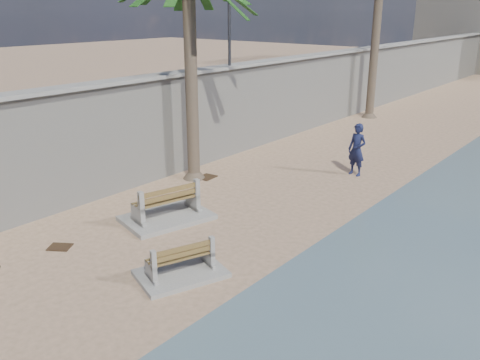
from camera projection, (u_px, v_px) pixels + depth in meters
The scene contains 8 objects.
ground_plane at pixel (15, 347), 9.09m from camera, with size 140.00×140.00×0.00m, color tan.
seawall at pixel (328, 89), 26.31m from camera, with size 0.45×70.00×3.50m, color gray.
wall_cap at pixel (330, 53), 25.73m from camera, with size 0.80×70.00×0.12m, color gray.
bench_near at pixel (180, 262), 11.38m from camera, with size 1.90×2.26×0.80m.
bench_far at pixel (166, 205), 14.38m from camera, with size 2.20×2.75×1.01m.
person_a at pixel (357, 146), 18.07m from camera, with size 0.78×0.53×2.16m, color #141939.
debris_c at pixel (207, 177), 18.12m from camera, with size 0.66×0.53×0.03m, color #382616.
debris_d at pixel (60, 247), 12.83m from camera, with size 0.55×0.44×0.03m, color #382616.
Camera 1 is at (7.96, -3.37, 5.77)m, focal length 38.00 mm.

